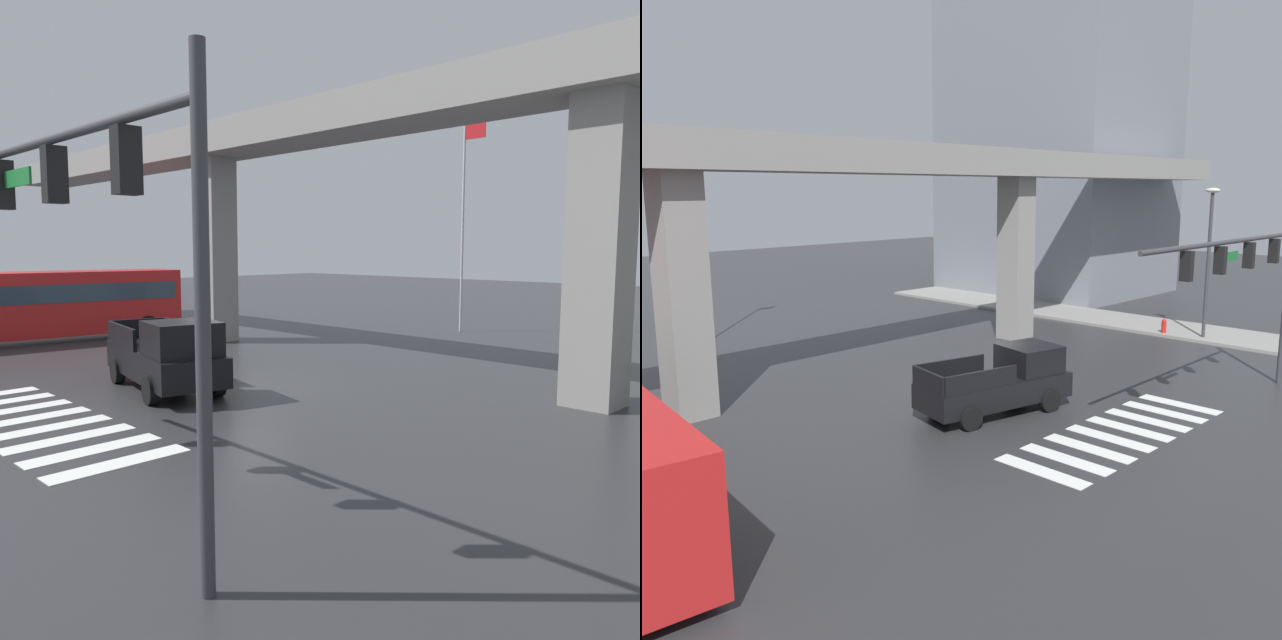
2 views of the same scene
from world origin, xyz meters
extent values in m
plane|color=#2D2D30|center=(0.00, 0.00, 0.00)|extent=(120.00, 120.00, 0.00)
cube|color=silver|center=(-3.85, -5.75, 0.01)|extent=(0.55, 2.80, 0.01)
cube|color=silver|center=(-2.75, -5.75, 0.01)|extent=(0.55, 2.80, 0.01)
cube|color=silver|center=(-1.65, -5.75, 0.01)|extent=(0.55, 2.80, 0.01)
cube|color=silver|center=(-0.55, -5.75, 0.01)|extent=(0.55, 2.80, 0.01)
cube|color=silver|center=(0.55, -5.75, 0.01)|extent=(0.55, 2.80, 0.01)
cube|color=silver|center=(1.65, -5.75, 0.01)|extent=(0.55, 2.80, 0.01)
cube|color=silver|center=(2.75, -5.75, 0.01)|extent=(0.55, 2.80, 0.01)
cube|color=silver|center=(3.85, -5.75, 0.01)|extent=(0.55, 2.80, 0.01)
cube|color=gray|center=(0.00, 5.02, 8.35)|extent=(52.44, 2.50, 1.20)
cube|color=gray|center=(-8.15, 5.02, 3.88)|extent=(1.30, 1.30, 7.75)
cube|color=gray|center=(8.15, 5.02, 3.88)|extent=(1.30, 1.30, 7.75)
cube|color=gray|center=(15.25, 2.00, 0.07)|extent=(4.00, 36.00, 0.15)
cube|color=black|center=(-1.15, -1.77, 0.78)|extent=(5.38, 2.92, 0.80)
cube|color=black|center=(0.26, -2.07, 1.63)|extent=(2.03, 2.06, 0.90)
cube|color=#3F5160|center=(0.72, -2.17, 1.63)|extent=(0.45, 1.66, 0.77)
cube|color=black|center=(-2.09, -0.68, 1.48)|extent=(2.61, 0.65, 0.60)
cube|color=black|center=(-2.46, -2.39, 1.48)|extent=(2.61, 0.65, 0.60)
cube|color=black|center=(-3.60, -1.25, 1.48)|extent=(0.46, 1.73, 0.60)
cylinder|color=black|center=(0.58, -1.22, 0.38)|extent=(0.80, 0.43, 0.76)
cylinder|color=black|center=(0.20, -2.98, 0.38)|extent=(0.80, 0.43, 0.76)
cylinder|color=black|center=(-2.51, -0.56, 0.38)|extent=(0.80, 0.43, 0.76)
cylinder|color=black|center=(-2.89, -2.32, 0.38)|extent=(0.80, 0.43, 0.76)
cylinder|color=black|center=(-12.08, -3.26, 0.48)|extent=(0.46, 1.00, 0.96)
cylinder|color=#38383D|center=(3.46, -7.21, 5.60)|extent=(10.80, 0.14, 0.14)
cube|color=black|center=(7.26, -7.21, 5.08)|extent=(0.24, 0.32, 0.84)
sphere|color=green|center=(7.26, -7.21, 4.82)|extent=(0.17, 0.17, 0.17)
cube|color=black|center=(5.06, -7.21, 5.08)|extent=(0.24, 0.32, 0.84)
sphere|color=green|center=(5.06, -7.21, 4.82)|extent=(0.17, 0.17, 0.17)
cube|color=black|center=(2.86, -7.21, 5.08)|extent=(0.24, 0.32, 0.84)
sphere|color=green|center=(2.86, -7.21, 4.82)|extent=(0.17, 0.17, 0.17)
cube|color=black|center=(0.66, -7.21, 5.08)|extent=(0.24, 0.32, 0.84)
sphere|color=green|center=(0.66, -7.21, 4.82)|extent=(0.17, 0.17, 0.17)
cube|color=#19722D|center=(3.57, -7.21, 5.15)|extent=(1.10, 0.04, 0.28)
cylinder|color=#38383D|center=(14.05, -1.89, 3.50)|extent=(0.16, 0.16, 7.00)
ellipsoid|color=beige|center=(14.05, -1.89, 7.12)|extent=(0.44, 0.70, 0.24)
cylinder|color=#38383D|center=(14.05, 8.85, 3.50)|extent=(0.16, 0.16, 7.00)
ellipsoid|color=beige|center=(14.05, 8.85, 7.12)|extent=(0.44, 0.70, 0.24)
cylinder|color=red|center=(13.65, -0.03, 0.35)|extent=(0.24, 0.24, 0.70)
sphere|color=red|center=(13.65, -0.03, 0.74)|extent=(0.22, 0.22, 0.22)
cylinder|color=silver|center=(-2.54, 15.20, 4.93)|extent=(0.12, 0.12, 9.86)
cube|color=red|center=(-1.99, 15.20, 9.36)|extent=(1.10, 0.04, 0.70)
camera|label=1|loc=(14.82, -11.24, 4.00)|focal=36.33mm
camera|label=2|loc=(-17.26, -15.75, 7.19)|focal=38.32mm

